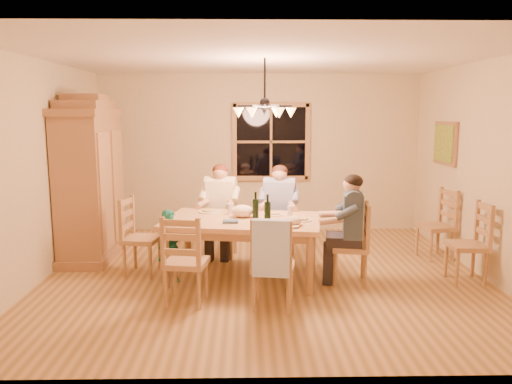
{
  "coord_description": "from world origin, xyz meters",
  "views": [
    {
      "loc": [
        -0.22,
        -6.13,
        2.06
      ],
      "look_at": [
        -0.1,
        0.1,
        1.06
      ],
      "focal_mm": 35.0,
      "sensor_mm": 36.0,
      "label": 1
    }
  ],
  "objects_px": {
    "chair_near_right": "(273,280)",
    "chair_far_left": "(221,236)",
    "adult_plaid_man": "(279,200)",
    "wine_bottle_b": "(268,208)",
    "chair_end_left": "(142,250)",
    "wine_bottle_a": "(256,205)",
    "dining_table": "(243,226)",
    "chair_spare_front": "(466,258)",
    "chair_far_right": "(279,238)",
    "adult_woman": "(220,199)",
    "chair_spare_back": "(435,237)",
    "chair_end_right": "(350,259)",
    "chair_near_left": "(186,276)",
    "armoire": "(90,184)",
    "child": "(170,246)",
    "adult_slate_man": "(351,215)",
    "chandelier": "(265,110)"
  },
  "relations": [
    {
      "from": "chandelier",
      "to": "chair_far_right",
      "type": "bearing_deg",
      "value": 71.59
    },
    {
      "from": "chair_far_right",
      "to": "chair_spare_front",
      "type": "bearing_deg",
      "value": 164.64
    },
    {
      "from": "chandelier",
      "to": "armoire",
      "type": "distance_m",
      "value": 2.76
    },
    {
      "from": "wine_bottle_a",
      "to": "child",
      "type": "distance_m",
      "value": 1.15
    },
    {
      "from": "chair_end_left",
      "to": "wine_bottle_a",
      "type": "xyz_separation_m",
      "value": [
        1.45,
        -0.19,
        0.62
      ]
    },
    {
      "from": "chair_near_left",
      "to": "wine_bottle_b",
      "type": "distance_m",
      "value": 1.27
    },
    {
      "from": "chair_near_right",
      "to": "chair_end_right",
      "type": "height_order",
      "value": "same"
    },
    {
      "from": "chair_end_right",
      "to": "chair_spare_front",
      "type": "bearing_deg",
      "value": -80.05
    },
    {
      "from": "wine_bottle_b",
      "to": "chair_spare_back",
      "type": "bearing_deg",
      "value": 22.4
    },
    {
      "from": "armoire",
      "to": "chair_end_right",
      "type": "bearing_deg",
      "value": -18.93
    },
    {
      "from": "chair_spare_back",
      "to": "child",
      "type": "bearing_deg",
      "value": 92.45
    },
    {
      "from": "adult_slate_man",
      "to": "armoire",
      "type": "bearing_deg",
      "value": 80.23
    },
    {
      "from": "chair_near_right",
      "to": "chair_far_left",
      "type": "bearing_deg",
      "value": 117.9
    },
    {
      "from": "chair_near_right",
      "to": "wine_bottle_a",
      "type": "bearing_deg",
      "value": 108.79
    },
    {
      "from": "dining_table",
      "to": "chair_end_left",
      "type": "relative_size",
      "value": 2.07
    },
    {
      "from": "dining_table",
      "to": "wine_bottle_b",
      "type": "bearing_deg",
      "value": -30.8
    },
    {
      "from": "adult_plaid_man",
      "to": "wine_bottle_b",
      "type": "relative_size",
      "value": 2.65
    },
    {
      "from": "chair_spare_front",
      "to": "chair_far_right",
      "type": "bearing_deg",
      "value": 66.88
    },
    {
      "from": "chair_end_right",
      "to": "adult_slate_man",
      "type": "xyz_separation_m",
      "value": [
        0.0,
        0.0,
        0.54
      ]
    },
    {
      "from": "chair_far_left",
      "to": "wine_bottle_b",
      "type": "relative_size",
      "value": 3.0
    },
    {
      "from": "dining_table",
      "to": "wine_bottle_a",
      "type": "xyz_separation_m",
      "value": [
        0.16,
        0.02,
        0.26
      ]
    },
    {
      "from": "chandelier",
      "to": "chair_end_right",
      "type": "height_order",
      "value": "chandelier"
    },
    {
      "from": "dining_table",
      "to": "chair_spare_back",
      "type": "xyz_separation_m",
      "value": [
        2.72,
        0.82,
        -0.36
      ]
    },
    {
      "from": "adult_slate_man",
      "to": "wine_bottle_a",
      "type": "height_order",
      "value": "adult_slate_man"
    },
    {
      "from": "adult_woman",
      "to": "adult_plaid_man",
      "type": "distance_m",
      "value": 0.84
    },
    {
      "from": "child",
      "to": "chair_spare_front",
      "type": "bearing_deg",
      "value": -33.45
    },
    {
      "from": "wine_bottle_b",
      "to": "child",
      "type": "distance_m",
      "value": 1.27
    },
    {
      "from": "dining_table",
      "to": "chair_spare_back",
      "type": "relative_size",
      "value": 2.07
    },
    {
      "from": "adult_slate_man",
      "to": "wine_bottle_b",
      "type": "bearing_deg",
      "value": 97.34
    },
    {
      "from": "chair_far_left",
      "to": "wine_bottle_b",
      "type": "bearing_deg",
      "value": 127.91
    },
    {
      "from": "armoire",
      "to": "chair_far_right",
      "type": "xyz_separation_m",
      "value": [
        2.66,
        -0.15,
        -0.75
      ]
    },
    {
      "from": "adult_slate_man",
      "to": "chair_spare_front",
      "type": "distance_m",
      "value": 1.52
    },
    {
      "from": "child",
      "to": "chair_near_right",
      "type": "bearing_deg",
      "value": -67.02
    },
    {
      "from": "chair_far_right",
      "to": "wine_bottle_a",
      "type": "bearing_deg",
      "value": 75.81
    },
    {
      "from": "dining_table",
      "to": "chair_near_right",
      "type": "xyz_separation_m",
      "value": [
        0.32,
        -0.96,
        -0.36
      ]
    },
    {
      "from": "wine_bottle_b",
      "to": "dining_table",
      "type": "bearing_deg",
      "value": 149.2
    },
    {
      "from": "chair_far_right",
      "to": "chair_spare_back",
      "type": "height_order",
      "value": "same"
    },
    {
      "from": "adult_plaid_man",
      "to": "wine_bottle_a",
      "type": "xyz_separation_m",
      "value": [
        -0.35,
        -0.8,
        0.08
      ]
    },
    {
      "from": "chair_near_left",
      "to": "wine_bottle_a",
      "type": "bearing_deg",
      "value": 56.29
    },
    {
      "from": "chair_near_right",
      "to": "adult_plaid_man",
      "type": "height_order",
      "value": "adult_plaid_man"
    },
    {
      "from": "armoire",
      "to": "child",
      "type": "relative_size",
      "value": 2.56
    },
    {
      "from": "dining_table",
      "to": "chair_near_right",
      "type": "height_order",
      "value": "chair_near_right"
    },
    {
      "from": "wine_bottle_a",
      "to": "chair_spare_back",
      "type": "bearing_deg",
      "value": 17.36
    },
    {
      "from": "adult_woman",
      "to": "chair_spare_front",
      "type": "bearing_deg",
      "value": 168.56
    },
    {
      "from": "chair_far_right",
      "to": "chair_end_right",
      "type": "bearing_deg",
      "value": 136.64
    },
    {
      "from": "chair_end_left",
      "to": "chair_spare_front",
      "type": "height_order",
      "value": "same"
    },
    {
      "from": "wine_bottle_b",
      "to": "chair_far_right",
      "type": "bearing_deg",
      "value": 78.28
    },
    {
      "from": "armoire",
      "to": "adult_slate_man",
      "type": "bearing_deg",
      "value": -18.93
    },
    {
      "from": "chair_spare_back",
      "to": "chair_spare_front",
      "type": "bearing_deg",
      "value": 167.74
    },
    {
      "from": "chandelier",
      "to": "adult_slate_man",
      "type": "distance_m",
      "value": 1.64
    }
  ]
}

